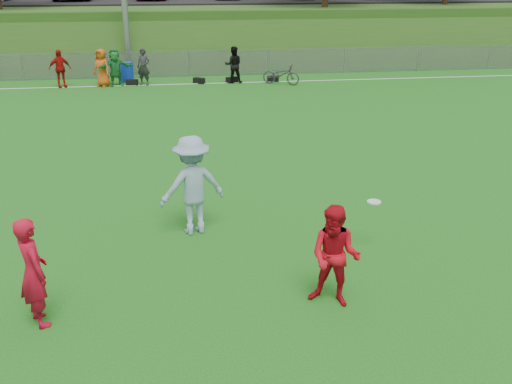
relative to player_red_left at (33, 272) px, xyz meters
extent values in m
plane|color=#1A5D13|center=(2.97, 1.15, -0.88)|extent=(120.00, 120.00, 0.00)
cube|color=white|center=(2.97, 19.15, -0.87)|extent=(60.00, 0.10, 0.01)
cube|color=gray|center=(2.97, 21.15, -0.28)|extent=(58.00, 0.02, 1.20)
cube|color=gray|center=(2.97, 21.15, 0.37)|extent=(58.00, 0.04, 0.04)
cube|color=#245718|center=(2.97, 32.15, 0.62)|extent=(120.00, 18.00, 3.00)
cube|color=black|center=(2.97, 34.15, 2.17)|extent=(120.00, 12.00, 0.10)
imported|color=#AC100B|center=(-2.91, 19.15, -0.03)|extent=(1.07, 0.80, 1.69)
imported|color=#D75614|center=(-1.06, 19.15, -0.03)|extent=(0.99, 0.90, 1.69)
imported|color=#217E35|center=(-0.46, 19.15, -0.03)|extent=(1.65, 0.93, 1.69)
imported|color=#29292B|center=(0.82, 19.15, -0.03)|extent=(0.72, 0.59, 1.69)
imported|color=black|center=(4.99, 19.15, -0.03)|extent=(0.86, 0.68, 1.69)
cube|color=black|center=(0.24, 19.25, -0.75)|extent=(0.56, 0.31, 0.26)
cube|color=black|center=(3.35, 19.25, -0.75)|extent=(0.59, 0.58, 0.26)
cube|color=black|center=(4.92, 19.25, -0.75)|extent=(0.62, 0.49, 0.26)
cube|color=black|center=(6.89, 19.25, -0.75)|extent=(0.58, 0.35, 0.26)
imported|color=red|center=(0.00, 0.00, 0.00)|extent=(0.69, 0.76, 1.75)
imported|color=red|center=(4.60, -0.11, -0.03)|extent=(1.03, 0.97, 1.70)
imported|color=#8FABC7|center=(2.47, 2.92, 0.15)|extent=(1.48, 1.10, 2.04)
cylinder|color=white|center=(5.82, 1.64, 0.12)|extent=(0.26, 0.26, 0.02)
cylinder|color=#1035B7|center=(-0.03, 20.15, -0.42)|extent=(0.71, 0.71, 0.92)
imported|color=#2F2F32|center=(7.14, 18.47, -0.41)|extent=(1.86, 1.41, 0.94)
camera|label=1|loc=(2.24, -7.83, 4.21)|focal=40.00mm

